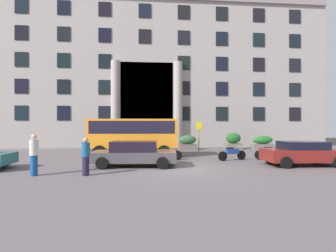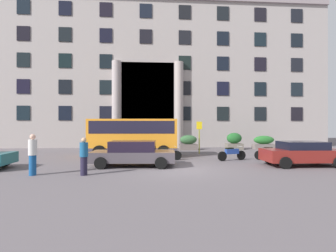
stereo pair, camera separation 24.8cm
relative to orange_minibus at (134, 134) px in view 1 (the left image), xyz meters
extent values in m
cube|color=#61595D|center=(2.72, -5.50, -1.67)|extent=(80.00, 64.00, 0.12)
cube|color=#A19793|center=(2.72, 12.00, 6.34)|extent=(35.16, 9.00, 15.90)
cube|color=black|center=(0.93, 7.56, 2.77)|extent=(5.37, 0.12, 8.75)
cylinder|color=#A29493|center=(-2.22, 7.25, 2.77)|extent=(0.93, 0.93, 8.75)
cylinder|color=#A59893|center=(4.08, 7.25, 2.77)|extent=(0.93, 0.93, 8.75)
cube|color=black|center=(-11.35, 7.46, 1.89)|extent=(1.26, 0.08, 1.44)
cube|color=black|center=(-7.33, 7.46, 1.89)|extent=(1.26, 0.08, 1.44)
cube|color=black|center=(-3.31, 7.46, 1.89)|extent=(1.26, 0.08, 1.44)
cube|color=black|center=(4.72, 7.46, 1.89)|extent=(1.26, 0.08, 1.44)
cube|color=black|center=(8.74, 7.46, 1.89)|extent=(1.26, 0.08, 1.44)
cube|color=black|center=(12.76, 7.46, 1.89)|extent=(1.26, 0.08, 1.44)
cube|color=black|center=(16.78, 7.46, 1.89)|extent=(1.26, 0.08, 1.44)
cube|color=black|center=(-11.35, 7.46, 4.52)|extent=(1.26, 0.08, 1.44)
cube|color=black|center=(-7.33, 7.46, 4.52)|extent=(1.26, 0.08, 1.44)
cube|color=black|center=(-3.31, 7.46, 4.52)|extent=(1.26, 0.08, 1.44)
cube|color=black|center=(4.72, 7.46, 4.52)|extent=(1.26, 0.08, 1.44)
cube|color=black|center=(8.74, 7.46, 4.52)|extent=(1.26, 0.08, 1.44)
cube|color=black|center=(12.76, 7.46, 4.52)|extent=(1.26, 0.08, 1.44)
cube|color=black|center=(16.78, 7.46, 4.52)|extent=(1.26, 0.08, 1.44)
cube|color=black|center=(-11.35, 7.46, 7.14)|extent=(1.26, 0.08, 1.44)
cube|color=black|center=(-7.33, 7.46, 7.14)|extent=(1.26, 0.08, 1.44)
cube|color=black|center=(-3.31, 7.46, 7.14)|extent=(1.26, 0.08, 1.44)
cube|color=black|center=(4.72, 7.46, 7.14)|extent=(1.26, 0.08, 1.44)
cube|color=black|center=(8.74, 7.46, 7.14)|extent=(1.26, 0.08, 1.44)
cube|color=black|center=(12.76, 7.46, 7.14)|extent=(1.26, 0.08, 1.44)
cube|color=black|center=(16.78, 7.46, 7.14)|extent=(1.26, 0.08, 1.44)
cube|color=black|center=(-11.35, 7.46, 9.76)|extent=(1.26, 0.08, 1.44)
cube|color=black|center=(-7.33, 7.46, 9.76)|extent=(1.26, 0.08, 1.44)
cube|color=black|center=(-3.31, 7.46, 9.76)|extent=(1.26, 0.08, 1.44)
cube|color=black|center=(0.71, 7.46, 9.76)|extent=(1.26, 0.08, 1.44)
cube|color=black|center=(4.72, 7.46, 9.76)|extent=(1.26, 0.08, 1.44)
cube|color=black|center=(8.74, 7.46, 9.76)|extent=(1.26, 0.08, 1.44)
cube|color=black|center=(12.76, 7.46, 9.76)|extent=(1.26, 0.08, 1.44)
cube|color=black|center=(16.78, 7.46, 9.76)|extent=(1.26, 0.08, 1.44)
cube|color=black|center=(-11.35, 7.46, 12.38)|extent=(1.26, 0.08, 1.44)
cube|color=black|center=(-7.33, 7.46, 12.38)|extent=(1.26, 0.08, 1.44)
cube|color=black|center=(-3.31, 7.46, 12.38)|extent=(1.26, 0.08, 1.44)
cube|color=black|center=(0.71, 7.46, 12.38)|extent=(1.26, 0.08, 1.44)
cube|color=black|center=(4.72, 7.46, 12.38)|extent=(1.26, 0.08, 1.44)
cube|color=black|center=(8.74, 7.46, 12.38)|extent=(1.26, 0.08, 1.44)
cube|color=black|center=(12.76, 7.46, 12.38)|extent=(1.26, 0.08, 1.44)
cube|color=black|center=(16.78, 7.46, 12.38)|extent=(1.26, 0.08, 1.44)
cube|color=orange|center=(-0.01, 0.00, -0.04)|extent=(6.23, 2.58, 2.23)
cube|color=black|center=(-0.01, 0.00, 0.51)|extent=(5.87, 2.59, 0.86)
cube|color=black|center=(2.99, -0.14, 0.32)|extent=(0.15, 1.93, 1.07)
cube|color=#48414E|center=(-0.01, 0.00, -1.04)|extent=(6.23, 2.62, 0.24)
cylinder|color=black|center=(2.19, 1.04, -1.16)|extent=(0.91, 0.32, 0.90)
cylinder|color=black|center=(2.08, -1.25, -1.16)|extent=(0.91, 0.32, 0.90)
cylinder|color=black|center=(-2.10, 1.25, -1.16)|extent=(0.91, 0.32, 0.90)
cylinder|color=black|center=(-2.21, -1.04, -1.16)|extent=(0.91, 0.32, 0.90)
cylinder|color=#92981B|center=(5.06, 1.53, -0.36)|extent=(0.08, 0.08, 2.50)
cube|color=yellow|center=(5.06, 1.50, 0.64)|extent=(0.44, 0.03, 0.60)
cube|color=slate|center=(12.08, 5.20, -1.37)|extent=(2.08, 0.85, 0.47)
ellipsoid|color=#276C2A|center=(12.08, 5.20, -0.74)|extent=(2.00, 0.76, 0.80)
cube|color=#6D6659|center=(9.05, 4.88, -1.33)|extent=(1.49, 0.96, 0.56)
ellipsoid|color=#215E27|center=(9.05, 4.88, -0.55)|extent=(1.43, 0.86, 1.00)
cube|color=#6C5F59|center=(4.69, 4.77, -1.34)|extent=(1.63, 0.98, 0.52)
ellipsoid|color=#356338|center=(4.69, 4.77, -0.66)|extent=(1.57, 0.88, 0.84)
cube|color=slate|center=(1.46, 5.35, -1.29)|extent=(1.42, 0.81, 0.63)
ellipsoid|color=#175326|center=(1.46, 5.35, -0.54)|extent=(1.36, 0.73, 0.88)
cube|color=#696956|center=(-2.36, 4.95, -1.35)|extent=(2.17, 0.85, 0.51)
ellipsoid|color=#214224|center=(-2.36, 4.95, -0.59)|extent=(2.08, 0.77, 1.02)
cylinder|color=black|center=(-6.66, -3.92, -1.30)|extent=(0.63, 0.23, 0.62)
cube|color=#4A4349|center=(0.27, -4.29, -1.06)|extent=(4.59, 2.12, 0.55)
cube|color=black|center=(0.27, -4.29, -0.51)|extent=(2.52, 1.77, 0.55)
cylinder|color=black|center=(1.84, -3.45, -1.30)|extent=(0.63, 0.24, 0.62)
cylinder|color=black|center=(1.73, -5.31, -1.30)|extent=(0.63, 0.24, 0.62)
cylinder|color=black|center=(-1.20, -3.27, -1.30)|extent=(0.63, 0.24, 0.62)
cylinder|color=black|center=(-1.31, -5.13, -1.30)|extent=(0.63, 0.24, 0.62)
cube|color=maroon|center=(9.50, -4.84, -1.01)|extent=(4.19, 1.94, 0.65)
cube|color=black|center=(9.50, -4.84, -0.47)|extent=(2.28, 1.66, 0.42)
cylinder|color=black|center=(10.94, -3.99, -1.30)|extent=(0.63, 0.22, 0.62)
cylinder|color=black|center=(8.13, -3.89, -1.30)|extent=(0.63, 0.22, 0.62)
cylinder|color=black|center=(8.07, -5.69, -1.30)|extent=(0.63, 0.22, 0.62)
cylinder|color=black|center=(9.72, -2.53, -1.31)|extent=(0.61, 0.19, 0.60)
cylinder|color=black|center=(8.24, -2.29, -1.31)|extent=(0.61, 0.21, 0.60)
cube|color=red|center=(8.98, -2.41, -1.03)|extent=(0.99, 0.39, 0.32)
cube|color=black|center=(8.80, -2.38, -0.85)|extent=(0.55, 0.28, 0.12)
cylinder|color=#A5A5A8|center=(9.60, -2.51, -0.73)|extent=(0.12, 0.55, 0.03)
cylinder|color=black|center=(2.90, -2.05, -1.31)|extent=(0.61, 0.16, 0.60)
cylinder|color=black|center=(1.56, -2.17, -1.31)|extent=(0.61, 0.18, 0.60)
cube|color=#454A56|center=(2.23, -2.11, -1.03)|extent=(0.88, 0.32, 0.32)
cube|color=black|center=(2.05, -2.13, -0.85)|extent=(0.54, 0.25, 0.12)
cylinder|color=#A5A5A8|center=(2.80, -2.06, -0.73)|extent=(0.08, 0.55, 0.03)
cylinder|color=black|center=(7.05, -2.27, -1.31)|extent=(0.60, 0.27, 0.60)
cylinder|color=black|center=(5.68, -2.68, -1.31)|extent=(0.61, 0.29, 0.60)
cube|color=#244194|center=(6.37, -2.48, -1.03)|extent=(0.95, 0.49, 0.32)
cube|color=black|center=(6.19, -2.53, -0.85)|extent=(0.56, 0.34, 0.12)
cylinder|color=#A5A5A8|center=(6.94, -2.31, -0.73)|extent=(0.19, 0.54, 0.03)
cylinder|color=#164A88|center=(-4.00, -6.51, -1.16)|extent=(0.30, 0.30, 0.90)
cylinder|color=silver|center=(-4.00, -6.51, -0.36)|extent=(0.36, 0.36, 0.69)
sphere|color=#E2AB91|center=(-4.00, -6.51, 0.10)|extent=(0.24, 0.24, 0.24)
cylinder|color=#211D33|center=(-1.74, -6.65, -1.19)|extent=(0.30, 0.30, 0.82)
cylinder|color=#1A5481|center=(-1.74, -6.65, -0.47)|extent=(0.36, 0.36, 0.63)
sphere|color=tan|center=(-1.74, -6.65, -0.04)|extent=(0.22, 0.22, 0.22)
camera|label=1|loc=(0.98, -17.78, 0.56)|focal=26.37mm
camera|label=2|loc=(1.23, -17.80, 0.56)|focal=26.37mm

